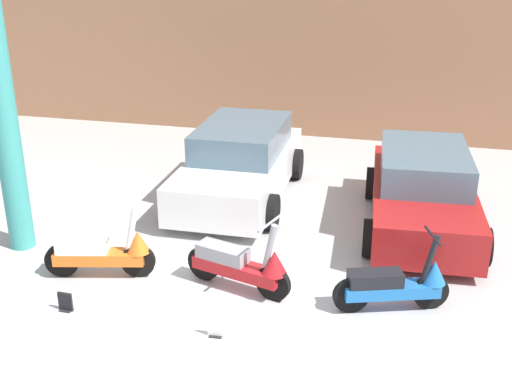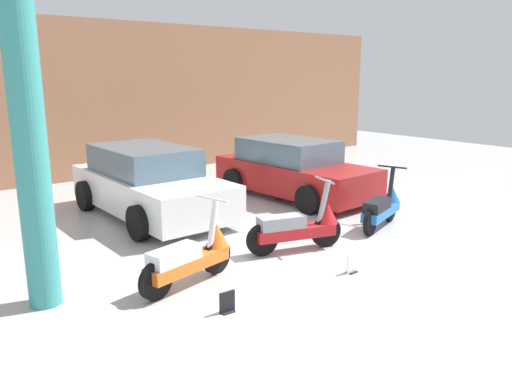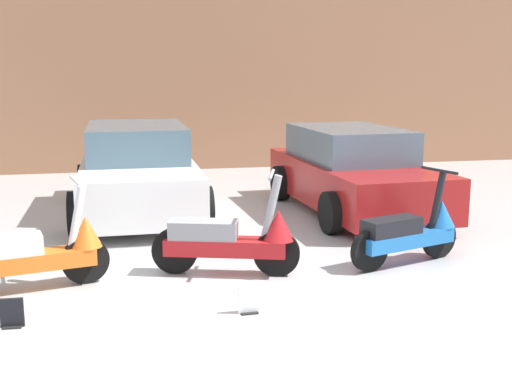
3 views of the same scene
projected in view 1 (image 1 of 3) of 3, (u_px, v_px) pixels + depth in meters
The scene contains 10 objects.
ground_plane at pixel (240, 325), 8.07m from camera, with size 28.00×28.00×0.00m, color #B2B2B2.
wall_back at pixel (334, 52), 14.88m from camera, with size 19.60×0.12×4.12m, color #9E6B4C.
scooter_front_left at pixel (104, 252), 9.10m from camera, with size 1.56×0.69×1.10m.
scooter_front_right at pixel (242, 264), 8.72m from camera, with size 1.58×0.75×1.13m.
scooter_front_center at pixel (397, 284), 8.28m from camera, with size 1.48×0.75×1.07m.
car_rear_left at pixel (240, 163), 11.85m from camera, with size 1.98×4.01×1.35m.
car_rear_center at pixel (423, 191), 10.61m from camera, with size 2.04×3.92×1.30m.
placard_near_left_scooter at pixel (65, 303), 8.35m from camera, with size 0.20×0.13×0.26m.
placard_near_right_scooter at pixel (216, 328), 7.81m from camera, with size 0.20×0.13×0.26m.
support_column_side at pixel (4, 119), 9.38m from camera, with size 0.38×0.38×4.12m, color teal.
Camera 1 is at (1.85, -6.62, 4.56)m, focal length 45.00 mm.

